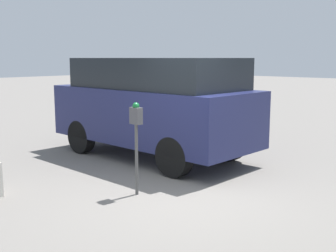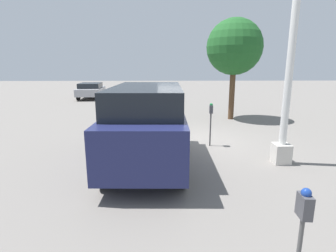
{
  "view_description": "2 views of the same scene",
  "coord_description": "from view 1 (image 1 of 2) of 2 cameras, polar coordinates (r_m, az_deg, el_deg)",
  "views": [
    {
      "loc": [
        -4.19,
        4.97,
        2.14
      ],
      "look_at": [
        0.52,
        -0.29,
        0.99
      ],
      "focal_mm": 45.0,
      "sensor_mm": 36.0,
      "label": 1
    },
    {
      "loc": [
        9.0,
        -1.13,
        2.66
      ],
      "look_at": [
        0.29,
        -0.91,
        0.66
      ],
      "focal_mm": 28.0,
      "sensor_mm": 36.0,
      "label": 2
    }
  ],
  "objects": [
    {
      "name": "parked_van",
      "position": [
        9.05,
        -2.04,
        3.04
      ],
      "size": [
        4.67,
        2.06,
        2.14
      ],
      "rotation": [
        0.0,
        0.0,
        -0.03
      ],
      "color": "navy",
      "rests_on": "ground"
    },
    {
      "name": "ground_plane",
      "position": [
        6.84,
        1.64,
        -9.02
      ],
      "size": [
        80.0,
        80.0,
        0.0
      ],
      "primitive_type": "plane",
      "color": "slate"
    },
    {
      "name": "parking_meter_near",
      "position": [
        6.52,
        -4.34,
        -0.16
      ],
      "size": [
        0.21,
        0.13,
        1.47
      ],
      "rotation": [
        0.0,
        0.0,
        -0.08
      ],
      "color": "#4C4C4C",
      "rests_on": "ground"
    }
  ]
}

